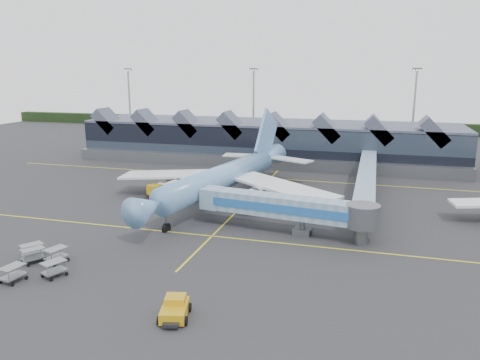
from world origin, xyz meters
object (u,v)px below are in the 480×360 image
(pushback_tug, at_px, (175,309))
(jet_bridge, at_px, (295,209))
(fuel_truck, at_px, (169,187))
(main_airliner, at_px, (226,176))

(pushback_tug, bearing_deg, jet_bridge, 61.02)
(jet_bridge, distance_m, fuel_truck, 28.46)
(jet_bridge, height_order, fuel_truck, jet_bridge)
(jet_bridge, xyz_separation_m, pushback_tug, (-6.58, -25.00, -2.72))
(main_airliner, xyz_separation_m, fuel_truck, (-10.91, 0.83, -2.79))
(fuel_truck, bearing_deg, pushback_tug, -43.47)
(fuel_truck, distance_m, pushback_tug, 42.83)
(main_airliner, height_order, jet_bridge, main_airliner)
(jet_bridge, distance_m, pushback_tug, 26.00)
(fuel_truck, height_order, pushback_tug, fuel_truck)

